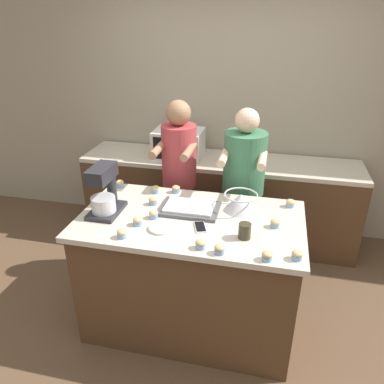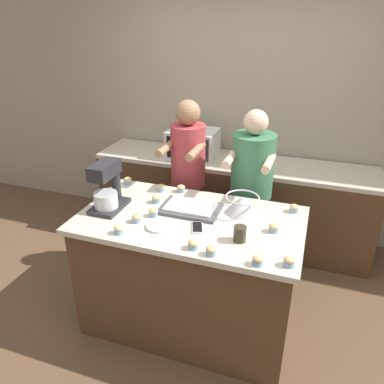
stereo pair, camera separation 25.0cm
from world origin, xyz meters
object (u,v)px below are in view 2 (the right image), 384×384
(cupcake_1, at_px, (211,251))
(cupcake_7, at_px, (181,188))
(drinking_glass, at_px, (240,234))
(cupcake_9, at_px, (274,228))
(cupcake_6, at_px, (289,261))
(cupcake_12, at_px, (161,188))
(cupcake_3, at_px, (153,212))
(cupcake_13, at_px, (294,208))
(stand_mixer, at_px, (107,189))
(cupcake_10, at_px, (119,229))
(small_plate, at_px, (159,226))
(cupcake_5, at_px, (137,218))
(cupcake_4, at_px, (156,199))
(cupcake_11, at_px, (258,260))
(person_left, at_px, (188,184))
(microwave_oven, at_px, (193,143))
(cell_phone, at_px, (197,227))
(cupcake_8, at_px, (116,191))
(cupcake_2, at_px, (128,181))
(baking_tray, at_px, (191,208))
(mixing_bowl, at_px, (242,204))
(cupcake_0, at_px, (193,244))
(person_right, at_px, (250,197))

(cupcake_1, xyz_separation_m, cupcake_7, (-0.47, 0.75, 0.00))
(drinking_glass, relative_size, cupcake_9, 1.58)
(cupcake_6, bearing_deg, cupcake_12, 148.16)
(cupcake_3, relative_size, cupcake_13, 1.00)
(stand_mixer, xyz_separation_m, cupcake_10, (0.24, -0.28, -0.13))
(small_plate, xyz_separation_m, cupcake_12, (-0.21, 0.52, 0.02))
(drinking_glass, relative_size, cupcake_5, 1.58)
(drinking_glass, distance_m, cupcake_4, 0.77)
(cupcake_4, relative_size, cupcake_11, 1.00)
(person_left, height_order, cupcake_12, person_left)
(microwave_oven, relative_size, cell_phone, 3.05)
(stand_mixer, relative_size, microwave_oven, 0.74)
(cupcake_12, bearing_deg, cupcake_5, -85.86)
(cupcake_8, distance_m, cupcake_9, 1.26)
(cupcake_6, distance_m, cupcake_8, 1.47)
(cupcake_2, height_order, cupcake_7, same)
(cell_phone, height_order, cupcake_11, cupcake_11)
(cupcake_1, distance_m, cupcake_5, 0.62)
(cupcake_11, bearing_deg, cupcake_6, 15.54)
(baking_tray, bearing_deg, cupcake_7, 123.03)
(cupcake_7, height_order, cupcake_12, same)
(cupcake_7, bearing_deg, cupcake_10, -102.75)
(cupcake_10, bearing_deg, mixing_bowl, 37.54)
(cupcake_1, xyz_separation_m, cupcake_5, (-0.59, 0.20, 0.00))
(cupcake_1, bearing_deg, cupcake_6, 5.34)
(cupcake_0, bearing_deg, cupcake_5, 159.30)
(person_left, bearing_deg, cupcake_10, -95.39)
(microwave_oven, bearing_deg, cupcake_2, -105.22)
(drinking_glass, bearing_deg, cell_phone, 169.09)
(cupcake_0, height_order, cupcake_10, same)
(stand_mixer, distance_m, cupcake_12, 0.48)
(baking_tray, height_order, cupcake_11, cupcake_11)
(cupcake_6, distance_m, cupcake_11, 0.18)
(person_right, height_order, cupcake_0, person_right)
(cupcake_4, bearing_deg, baking_tray, -6.24)
(mixing_bowl, distance_m, cupcake_6, 0.65)
(cupcake_5, relative_size, cupcake_10, 1.00)
(mixing_bowl, bearing_deg, baking_tray, -166.70)
(stand_mixer, bearing_deg, cupcake_5, -21.88)
(cupcake_1, xyz_separation_m, cupcake_3, (-0.51, 0.32, 0.00))
(cell_phone, height_order, cupcake_3, cupcake_3)
(cupcake_1, height_order, cupcake_6, same)
(microwave_oven, height_order, cupcake_8, microwave_oven)
(cupcake_6, bearing_deg, cupcake_5, 171.06)
(cell_phone, height_order, cupcake_6, cupcake_6)
(drinking_glass, relative_size, cupcake_12, 1.58)
(stand_mixer, height_order, microwave_oven, stand_mixer)
(person_right, xyz_separation_m, cupcake_8, (-0.97, -0.56, 0.16))
(drinking_glass, xyz_separation_m, cupcake_3, (-0.64, 0.11, -0.02))
(mixing_bowl, xyz_separation_m, cupcake_1, (-0.06, -0.57, -0.04))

